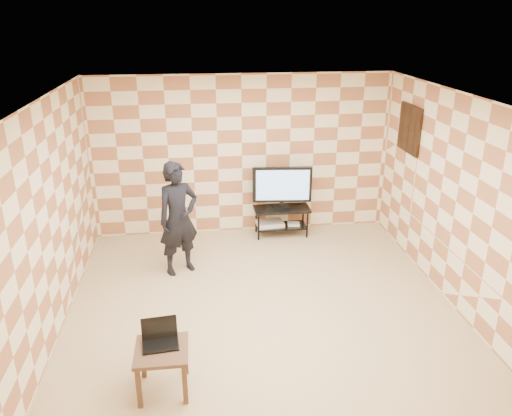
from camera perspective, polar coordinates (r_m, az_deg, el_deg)
The scene contains 14 objects.
floor at distance 6.69m, azimuth 0.65°, elevation -11.10°, with size 5.00×5.00×0.00m, color tan.
wall_back at distance 8.43m, azimuth -1.61°, elevation 6.00°, with size 5.00×0.02×2.70m, color beige.
wall_front at distance 3.90m, azimuth 5.81°, elevation -14.06°, with size 5.00×0.02×2.70m, color beige.
wall_left at distance 6.27m, azimuth -22.60°, elevation -1.35°, with size 0.02×5.00×2.70m, color beige.
wall_right at distance 6.85m, azimuth 21.89°, elevation 0.67°, with size 0.02×5.00×2.70m, color beige.
ceiling at distance 5.71m, azimuth 0.76°, elevation 12.36°, with size 5.00×5.00×0.02m, color white.
wall_art at distance 8.01m, azimuth 17.15°, elevation 8.65°, with size 0.04×0.72×0.72m.
tv_stand at distance 8.53m, azimuth 2.93°, elevation -0.82°, with size 0.95×0.43×0.50m.
tv at distance 8.34m, azimuth 3.01°, elevation 2.56°, with size 0.99×0.21×0.72m.
dvd_player at distance 8.59m, azimuth 1.60°, elevation -1.78°, with size 0.45×0.32×0.07m, color silver.
game_console at distance 8.62m, azimuth 4.32°, elevation -1.84°, with size 0.20×0.15×0.05m, color silver.
side_table at distance 5.27m, azimuth -10.70°, elevation -16.31°, with size 0.53×0.53×0.50m.
laptop at distance 5.27m, azimuth -10.91°, elevation -14.42°, with size 0.38×0.32×0.24m.
person at distance 7.24m, azimuth -8.87°, elevation -1.20°, with size 0.61×0.40×1.68m, color black.
Camera 1 is at (-0.77, -5.58, 3.62)m, focal length 35.00 mm.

